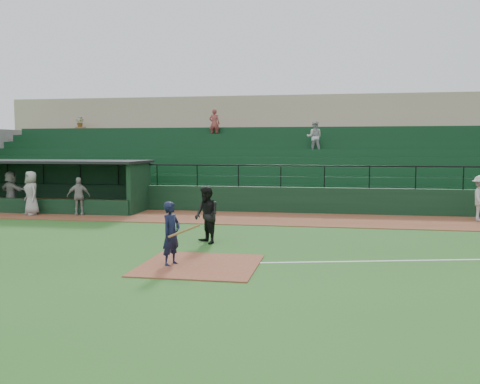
# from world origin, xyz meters

# --- Properties ---
(ground) EXTENTS (90.00, 90.00, 0.00)m
(ground) POSITION_xyz_m (0.00, 0.00, 0.00)
(ground) COLOR #22521A
(ground) RESTS_ON ground
(warning_track) EXTENTS (40.00, 4.00, 0.03)m
(warning_track) POSITION_xyz_m (0.00, 8.00, 0.01)
(warning_track) COLOR brown
(warning_track) RESTS_ON ground
(home_plate_dirt) EXTENTS (3.00, 3.00, 0.03)m
(home_plate_dirt) POSITION_xyz_m (0.00, -1.00, 0.01)
(home_plate_dirt) COLOR brown
(home_plate_dirt) RESTS_ON ground
(stadium_structure) EXTENTS (38.00, 13.08, 6.40)m
(stadium_structure) POSITION_xyz_m (-0.00, 16.46, 2.30)
(stadium_structure) COLOR black
(stadium_structure) RESTS_ON ground
(dugout) EXTENTS (8.90, 3.20, 2.42)m
(dugout) POSITION_xyz_m (-9.75, 9.56, 1.33)
(dugout) COLOR black
(dugout) RESTS_ON ground
(batter_at_plate) EXTENTS (1.09, 0.72, 1.67)m
(batter_at_plate) POSITION_xyz_m (-0.71, -1.11, 0.83)
(batter_at_plate) COLOR black
(batter_at_plate) RESTS_ON ground
(umpire) EXTENTS (1.10, 1.12, 1.82)m
(umpire) POSITION_xyz_m (-0.56, 2.07, 0.91)
(umpire) COLOR black
(umpire) RESTS_ON ground
(dugout_player_a) EXTENTS (1.07, 0.79, 1.69)m
(dugout_player_a) POSITION_xyz_m (-7.77, 7.59, 0.87)
(dugout_player_a) COLOR #A19B96
(dugout_player_a) RESTS_ON warning_track
(dugout_player_b) EXTENTS (1.14, 1.08, 1.96)m
(dugout_player_b) POSITION_xyz_m (-9.88, 7.29, 1.01)
(dugout_player_b) COLOR #9D9893
(dugout_player_b) RESTS_ON warning_track
(dugout_player_c) EXTENTS (1.83, 1.18, 1.89)m
(dugout_player_c) POSITION_xyz_m (-11.64, 8.45, 0.97)
(dugout_player_c) COLOR #9D9893
(dugout_player_c) RESTS_ON warning_track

